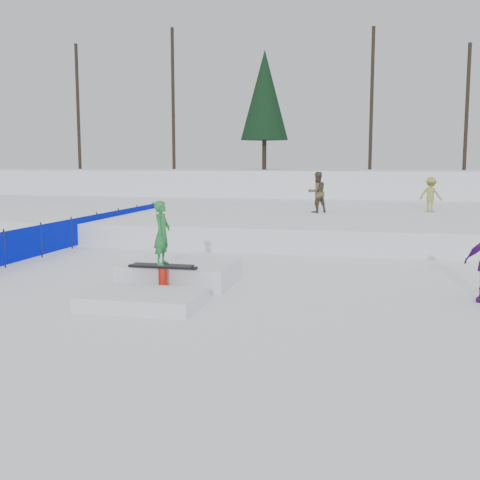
% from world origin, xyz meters
% --- Properties ---
extents(ground, '(120.00, 120.00, 0.00)m').
position_xyz_m(ground, '(0.00, 0.00, 0.00)').
color(ground, white).
extents(snow_berm, '(60.00, 14.00, 2.40)m').
position_xyz_m(snow_berm, '(0.00, 30.00, 1.20)').
color(snow_berm, white).
rests_on(snow_berm, ground).
extents(snow_midrise, '(50.00, 18.00, 0.80)m').
position_xyz_m(snow_midrise, '(0.00, 16.00, 0.40)').
color(snow_midrise, white).
rests_on(snow_midrise, ground).
extents(safety_fence, '(0.05, 16.00, 1.10)m').
position_xyz_m(safety_fence, '(-6.50, 6.60, 0.55)').
color(safety_fence, '#000ABB').
rests_on(safety_fence, ground).
extents(treeline, '(40.24, 4.22, 10.50)m').
position_xyz_m(treeline, '(6.18, 28.28, 7.45)').
color(treeline, black).
rests_on(treeline, snow_berm).
extents(walker_olive, '(1.07, 1.02, 1.74)m').
position_xyz_m(walker_olive, '(1.13, 13.74, 1.67)').
color(walker_olive, '#4E412C').
rests_on(walker_olive, snow_midrise).
extents(walker_ygreen, '(1.11, 0.89, 1.50)m').
position_xyz_m(walker_ygreen, '(5.89, 15.21, 1.55)').
color(walker_ygreen, olive).
rests_on(walker_ygreen, snow_midrise).
extents(jib_rail_feature, '(2.60, 4.40, 2.11)m').
position_xyz_m(jib_rail_feature, '(-0.95, 1.14, 0.30)').
color(jib_rail_feature, white).
rests_on(jib_rail_feature, ground).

